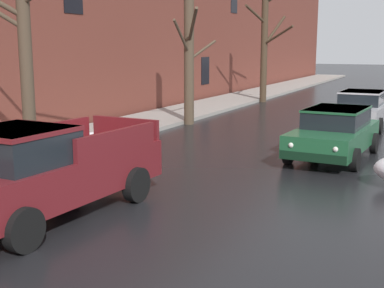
% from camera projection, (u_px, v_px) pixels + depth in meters
% --- Properties ---
extents(left_sidewalk_slab, '(3.05, 80.00, 0.15)m').
position_uv_depth(left_sidewalk_slab, '(141.00, 123.00, 21.10)').
color(left_sidewalk_slab, gray).
rests_on(left_sidewalk_slab, ground).
extents(snow_bank_near_corner_left, '(2.75, 1.04, 0.73)m').
position_uv_depth(snow_bank_near_corner_left, '(84.00, 146.00, 15.03)').
color(snow_bank_near_corner_left, white).
rests_on(snow_bank_near_corner_left, ground).
extents(snow_bank_along_right_kerb, '(2.48, 1.27, 0.59)m').
position_uv_depth(snow_bank_along_right_kerb, '(117.00, 139.00, 16.14)').
color(snow_bank_along_right_kerb, white).
rests_on(snow_bank_along_right_kerb, ground).
extents(bare_tree_second_along_sidewalk, '(3.14, 2.63, 7.43)m').
position_uv_depth(bare_tree_second_along_sidewalk, '(22.00, 18.00, 12.48)').
color(bare_tree_second_along_sidewalk, '#4C3D2D').
rests_on(bare_tree_second_along_sidewalk, ground).
extents(bare_tree_mid_block, '(1.22, 2.96, 5.60)m').
position_uv_depth(bare_tree_mid_block, '(189.00, 54.00, 20.75)').
color(bare_tree_mid_block, '#4C3D2D').
rests_on(bare_tree_mid_block, ground).
extents(bare_tree_far_down_block, '(2.58, 3.39, 7.01)m').
position_uv_depth(bare_tree_far_down_block, '(266.00, 39.00, 29.23)').
color(bare_tree_far_down_block, '#423323').
rests_on(bare_tree_far_down_block, ground).
extents(pickup_truck_maroon_approaching_near_lane, '(2.29, 5.17, 1.76)m').
position_uv_depth(pickup_truck_maroon_approaching_near_lane, '(43.00, 171.00, 9.49)').
color(pickup_truck_maroon_approaching_near_lane, maroon).
rests_on(pickup_truck_maroon_approaching_near_lane, ground).
extents(sedan_green_parked_kerbside_close, '(2.13, 4.43, 1.42)m').
position_uv_depth(sedan_green_parked_kerbside_close, '(335.00, 132.00, 14.69)').
color(sedan_green_parked_kerbside_close, '#1E5633').
rests_on(sedan_green_parked_kerbside_close, ground).
extents(sedan_silver_parked_kerbside_mid, '(2.05, 4.34, 1.42)m').
position_uv_depth(sedan_silver_parked_kerbside_mid, '(361.00, 108.00, 20.36)').
color(sedan_silver_parked_kerbside_mid, '#B7B7BC').
rests_on(sedan_silver_parked_kerbside_mid, ground).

